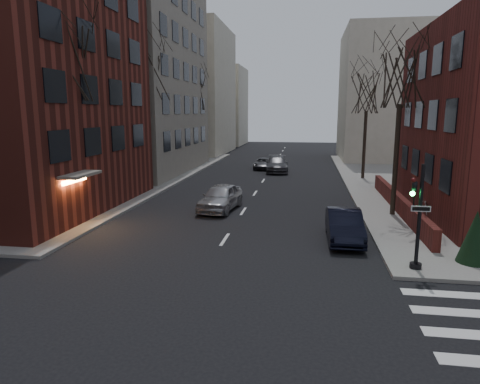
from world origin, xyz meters
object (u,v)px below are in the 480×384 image
parked_sedan (344,226)px  car_lane_gray (277,164)px  tree_right_b (367,94)px  streetlamp_far (204,127)px  car_lane_silver (221,197)px  traffic_signal (417,223)px  tree_left_a (65,64)px  tree_left_c (194,94)px  car_lane_far (263,164)px  tree_left_b (148,75)px  tree_right_a (402,75)px  evergreen_shrub (475,237)px  streetlamp_near (139,137)px  sandwich_board (423,209)px

parked_sedan → car_lane_gray: (-4.82, 23.18, 0.04)m
tree_right_b → streetlamp_far: size_ratio=1.46×
car_lane_silver → traffic_signal: bearing=-37.8°
traffic_signal → tree_right_b: (0.86, 23.01, 5.68)m
tree_right_b → parked_sedan: size_ratio=2.05×
tree_left_a → tree_left_c: bearing=90.0°
car_lane_gray → car_lane_far: 2.67m
car_lane_silver → tree_left_b: bearing=139.6°
parked_sedan → car_lane_far: bearing=103.4°
tree_right_a → parked_sedan: (-3.18, -5.29, -7.29)m
traffic_signal → evergreen_shrub: traffic_signal is taller
streetlamp_near → car_lane_gray: 16.91m
streetlamp_near → parked_sedan: (13.82, -9.29, -3.50)m
streetlamp_far → car_lane_far: size_ratio=1.51×
tree_left_c → car_lane_gray: tree_left_c is taller
tree_left_b → car_lane_far: tree_left_b is taller
tree_left_b → evergreen_shrub: bearing=-39.8°
streetlamp_near → car_lane_far: size_ratio=1.51×
tree_left_a → streetlamp_far: tree_left_a is taller
traffic_signal → tree_right_a: bearing=84.5°
car_lane_gray → parked_sedan: bearing=-82.5°
tree_right_a → evergreen_shrub: size_ratio=4.59×
tree_right_a → parked_sedan: size_ratio=2.17×
car_lane_far → sandwich_board: car_lane_far is taller
traffic_signal → tree_right_a: (0.86, 9.01, 6.12)m
tree_left_b → car_lane_gray: tree_left_b is taller
parked_sedan → sandwich_board: parked_sedan is taller
traffic_signal → car_lane_silver: (-9.39, 9.15, -1.10)m
tree_right_b → parked_sedan: (-3.18, -19.29, -6.85)m
parked_sedan → evergreen_shrub: bearing=-30.3°
tree_left_b → streetlamp_far: 16.68m
car_lane_silver → car_lane_far: (0.65, 19.88, -0.23)m
tree_left_a → tree_left_c: tree_left_a is taller
tree_left_c → parked_sedan: tree_left_c is taller
streetlamp_far → tree_left_a: bearing=-91.2°
traffic_signal → parked_sedan: (-2.32, 3.72, -1.17)m
streetlamp_near → parked_sedan: bearing=-33.9°
traffic_signal → tree_right_b: bearing=87.9°
parked_sedan → car_lane_far: (-6.42, 25.31, -0.16)m
tree_right_b → tree_right_a: bearing=-90.0°
traffic_signal → tree_right_a: size_ratio=0.41×
tree_left_b → streetlamp_near: (0.60, -4.00, -4.68)m
tree_left_a → car_lane_gray: (9.60, 21.89, -7.69)m
parked_sedan → car_lane_silver: car_lane_silver is taller
parked_sedan → tree_left_a: bearing=174.1°
tree_left_c → streetlamp_far: tree_left_c is taller
streetlamp_far → parked_sedan: streetlamp_far is taller
car_lane_far → tree_right_b: bearing=-32.3°
car_lane_far → evergreen_shrub: size_ratio=1.97×
tree_left_b → parked_sedan: tree_left_b is taller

